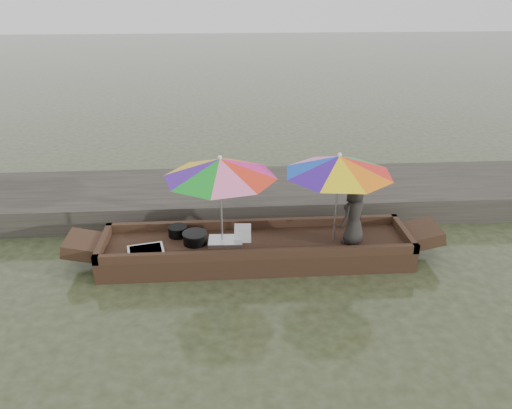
{
  "coord_description": "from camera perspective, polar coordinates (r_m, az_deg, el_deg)",
  "views": [
    {
      "loc": [
        -0.53,
        -7.42,
        4.41
      ],
      "look_at": [
        0.0,
        0.1,
        1.0
      ],
      "focal_mm": 35.0,
      "sensor_mm": 36.0,
      "label": 1
    }
  ],
  "objects": [
    {
      "name": "umbrella_stern",
      "position": [
        8.32,
        9.19,
        0.77
      ],
      "size": [
        2.19,
        2.19,
        1.55
      ],
      "primitive_type": null,
      "rotation": [
        0.0,
        0.0,
        0.26
      ],
      "color": "green",
      "rests_on": "boat_hull"
    },
    {
      "name": "boat_hull",
      "position": [
        8.56,
        0.05,
        -5.32
      ],
      "size": [
        5.21,
        1.2,
        0.35
      ],
      "primitive_type": "cube",
      "color": "black",
      "rests_on": "water"
    },
    {
      "name": "supply_bag",
      "position": [
        8.48,
        -1.52,
        -3.29
      ],
      "size": [
        0.29,
        0.24,
        0.26
      ],
      "primitive_type": "cube",
      "rotation": [
        0.0,
        0.0,
        -0.06
      ],
      "color": "silver",
      "rests_on": "boat_hull"
    },
    {
      "name": "charcoal_grill",
      "position": [
        8.45,
        -7.0,
        -3.88
      ],
      "size": [
        0.39,
        0.39,
        0.18
      ],
      "primitive_type": "cylinder",
      "color": "black",
      "rests_on": "boat_hull"
    },
    {
      "name": "tray_scallop",
      "position": [
        8.45,
        -3.51,
        -4.19
      ],
      "size": [
        0.59,
        0.42,
        0.06
      ],
      "primitive_type": "cube",
      "rotation": [
        0.0,
        0.0,
        -0.05
      ],
      "color": "silver",
      "rests_on": "boat_hull"
    },
    {
      "name": "umbrella_bow",
      "position": [
        8.11,
        -4.01,
        0.4
      ],
      "size": [
        2.1,
        2.1,
        1.55
      ],
      "primitive_type": null,
      "rotation": [
        0.0,
        0.0,
        -0.16
      ],
      "color": "#E51487",
      "rests_on": "boat_hull"
    },
    {
      "name": "water",
      "position": [
        8.65,
        0.05,
        -6.32
      ],
      "size": [
        80.0,
        80.0,
        0.0
      ],
      "primitive_type": "plane",
      "color": "#2B331B",
      "rests_on": "ground"
    },
    {
      "name": "cooking_pot",
      "position": [
        8.74,
        -8.93,
        -3.03
      ],
      "size": [
        0.33,
        0.33,
        0.17
      ],
      "primitive_type": "cylinder",
      "color": "black",
      "rests_on": "boat_hull"
    },
    {
      "name": "vendor",
      "position": [
        8.38,
        11.14,
        -1.11
      ],
      "size": [
        0.61,
        0.58,
        1.05
      ],
      "primitive_type": "imported",
      "rotation": [
        0.0,
        0.0,
        3.78
      ],
      "color": "black",
      "rests_on": "boat_hull"
    },
    {
      "name": "dock",
      "position": [
        10.49,
        -0.81,
        0.98
      ],
      "size": [
        22.0,
        2.2,
        0.5
      ],
      "primitive_type": "cube",
      "color": "#2D2B26",
      "rests_on": "ground"
    },
    {
      "name": "tray_crayfish",
      "position": [
        8.29,
        -12.48,
        -5.26
      ],
      "size": [
        0.64,
        0.51,
        0.09
      ],
      "primitive_type": "cube",
      "rotation": [
        0.0,
        0.0,
        0.22
      ],
      "color": "silver",
      "rests_on": "boat_hull"
    }
  ]
}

